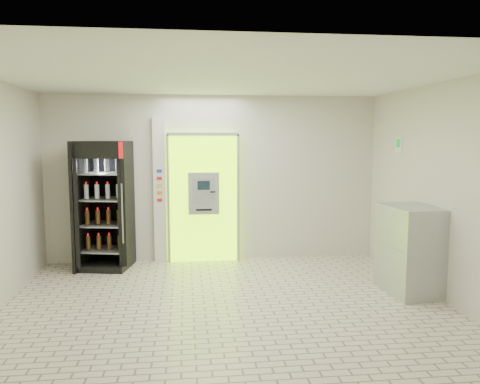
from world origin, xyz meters
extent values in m
plane|color=beige|center=(0.00, 0.00, 0.00)|extent=(6.00, 6.00, 0.00)
plane|color=beige|center=(0.00, 2.50, 1.50)|extent=(6.00, 0.00, 6.00)
plane|color=beige|center=(0.00, -2.50, 1.50)|extent=(6.00, 0.00, 6.00)
plane|color=beige|center=(3.00, 0.00, 1.50)|extent=(0.00, 5.00, 5.00)
plane|color=white|center=(0.00, 0.00, 3.00)|extent=(6.00, 6.00, 0.00)
cube|color=#92E800|center=(-0.20, 2.43, 1.15)|extent=(1.20, 0.12, 2.30)
cube|color=gray|center=(-0.20, 2.36, 2.30)|extent=(1.28, 0.04, 0.06)
cube|color=gray|center=(-0.83, 2.36, 1.15)|extent=(0.04, 0.04, 2.30)
cube|color=gray|center=(0.43, 2.36, 1.15)|extent=(0.04, 0.04, 2.30)
cube|color=black|center=(-0.10, 2.38, 0.50)|extent=(0.62, 0.01, 0.67)
cube|color=black|center=(-0.54, 2.38, 1.98)|extent=(0.22, 0.01, 0.18)
cube|color=#A2A5A9|center=(-0.20, 2.32, 1.25)|extent=(0.55, 0.12, 0.75)
cube|color=black|center=(-0.20, 2.25, 1.40)|extent=(0.22, 0.01, 0.16)
cube|color=gray|center=(-0.20, 2.25, 1.12)|extent=(0.16, 0.01, 0.12)
cube|color=black|center=(-0.04, 2.25, 1.28)|extent=(0.09, 0.01, 0.02)
cube|color=black|center=(-0.20, 2.25, 0.96)|extent=(0.28, 0.01, 0.03)
cube|color=silver|center=(-0.98, 2.45, 1.30)|extent=(0.22, 0.10, 2.60)
cube|color=#193FB2|center=(-0.98, 2.40, 1.65)|extent=(0.09, 0.01, 0.06)
cube|color=red|center=(-0.98, 2.40, 1.52)|extent=(0.09, 0.01, 0.06)
cube|color=yellow|center=(-0.98, 2.40, 1.39)|extent=(0.09, 0.01, 0.06)
cube|color=orange|center=(-0.98, 2.40, 1.26)|extent=(0.09, 0.01, 0.06)
cube|color=red|center=(-0.98, 2.40, 1.13)|extent=(0.09, 0.01, 0.06)
cube|color=black|center=(-1.91, 2.12, 1.09)|extent=(0.95, 0.89, 2.18)
cube|color=black|center=(-1.91, 2.46, 1.09)|extent=(0.81, 0.21, 2.18)
cube|color=red|center=(-1.91, 1.75, 2.04)|extent=(0.79, 0.16, 0.26)
cube|color=white|center=(-1.91, 1.75, 2.04)|extent=(0.45, 0.09, 0.08)
cube|color=black|center=(-1.91, 2.12, 0.05)|extent=(0.95, 0.89, 0.11)
cylinder|color=gray|center=(-1.55, 1.73, 1.00)|extent=(0.03, 0.03, 0.98)
cube|color=gray|center=(-1.91, 2.12, 0.33)|extent=(0.80, 0.75, 0.02)
cube|color=gray|center=(-1.91, 2.12, 0.76)|extent=(0.80, 0.75, 0.02)
cube|color=gray|center=(-1.91, 2.12, 1.20)|extent=(0.80, 0.75, 0.02)
cube|color=gray|center=(-1.91, 2.12, 1.64)|extent=(0.80, 0.75, 0.02)
cube|color=#A2A5A9|center=(2.67, 0.27, 0.63)|extent=(0.69, 0.99, 1.26)
cube|color=gray|center=(2.36, 0.27, 0.70)|extent=(0.06, 0.93, 0.01)
cube|color=white|center=(2.99, 1.40, 2.12)|extent=(0.02, 0.22, 0.26)
cube|color=#0D992E|center=(2.98, 1.40, 2.15)|extent=(0.00, 0.14, 0.14)
camera|label=1|loc=(-0.52, -5.99, 2.23)|focal=35.00mm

